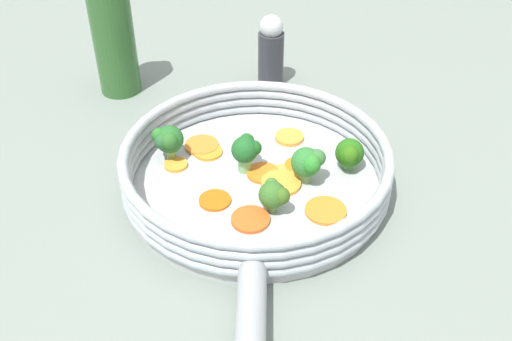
{
  "coord_description": "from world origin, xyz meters",
  "views": [
    {
      "loc": [
        0.44,
        0.32,
        0.45
      ],
      "look_at": [
        0.0,
        0.0,
        0.03
      ],
      "focal_mm": 42.0,
      "sensor_mm": 36.0,
      "label": 1
    }
  ],
  "objects_px": {
    "skillet": "(256,185)",
    "carrot_slice_10": "(285,175)",
    "carrot_slice_4": "(326,210)",
    "broccoli_floret_4": "(168,140)",
    "carrot_slice_5": "(250,219)",
    "salt_shaker": "(271,51)",
    "carrot_slice_1": "(298,166)",
    "carrot_slice_3": "(281,183)",
    "carrot_slice_6": "(202,145)",
    "broccoli_floret_3": "(309,163)",
    "carrot_slice_0": "(176,165)",
    "broccoli_floret_0": "(246,150)",
    "carrot_slice_8": "(208,152)",
    "carrot_slice_2": "(266,174)",
    "broccoli_floret_1": "(274,195)",
    "broccoli_floret_2": "(349,154)",
    "oil_bottle": "(113,36)",
    "carrot_slice_9": "(289,137)",
    "carrot_slice_7": "(215,200)"
  },
  "relations": [
    {
      "from": "salt_shaker",
      "to": "oil_bottle",
      "type": "relative_size",
      "value": 0.52
    },
    {
      "from": "carrot_slice_2",
      "to": "broccoli_floret_3",
      "type": "relative_size",
      "value": 0.88
    },
    {
      "from": "carrot_slice_3",
      "to": "carrot_slice_9",
      "type": "bearing_deg",
      "value": -152.84
    },
    {
      "from": "oil_bottle",
      "to": "carrot_slice_9",
      "type": "bearing_deg",
      "value": 94.64
    },
    {
      "from": "carrot_slice_3",
      "to": "broccoli_floret_1",
      "type": "distance_m",
      "value": 0.05
    },
    {
      "from": "skillet",
      "to": "salt_shaker",
      "type": "xyz_separation_m",
      "value": [
        -0.22,
        -0.13,
        0.05
      ]
    },
    {
      "from": "carrot_slice_10",
      "to": "broccoli_floret_0",
      "type": "distance_m",
      "value": 0.05
    },
    {
      "from": "skillet",
      "to": "salt_shaker",
      "type": "bearing_deg",
      "value": -149.37
    },
    {
      "from": "carrot_slice_2",
      "to": "salt_shaker",
      "type": "relative_size",
      "value": 0.36
    },
    {
      "from": "carrot_slice_0",
      "to": "broccoli_floret_4",
      "type": "distance_m",
      "value": 0.03
    },
    {
      "from": "skillet",
      "to": "carrot_slice_2",
      "type": "bearing_deg",
      "value": 165.86
    },
    {
      "from": "broccoli_floret_1",
      "to": "carrot_slice_10",
      "type": "bearing_deg",
      "value": -157.98
    },
    {
      "from": "carrot_slice_4",
      "to": "broccoli_floret_3",
      "type": "bearing_deg",
      "value": -126.74
    },
    {
      "from": "carrot_slice_6",
      "to": "broccoli_floret_3",
      "type": "bearing_deg",
      "value": 97.12
    },
    {
      "from": "broccoli_floret_0",
      "to": "carrot_slice_5",
      "type": "bearing_deg",
      "value": 39.22
    },
    {
      "from": "carrot_slice_5",
      "to": "broccoli_floret_1",
      "type": "distance_m",
      "value": 0.04
    },
    {
      "from": "broccoli_floret_1",
      "to": "broccoli_floret_2",
      "type": "xyz_separation_m",
      "value": [
        -0.11,
        0.03,
        0.0
      ]
    },
    {
      "from": "skillet",
      "to": "carrot_slice_3",
      "type": "distance_m",
      "value": 0.03
    },
    {
      "from": "carrot_slice_7",
      "to": "carrot_slice_9",
      "type": "xyz_separation_m",
      "value": [
        -0.15,
        0.0,
        0.0
      ]
    },
    {
      "from": "skillet",
      "to": "salt_shaker",
      "type": "height_order",
      "value": "salt_shaker"
    },
    {
      "from": "broccoli_floret_0",
      "to": "salt_shaker",
      "type": "distance_m",
      "value": 0.23
    },
    {
      "from": "broccoli_floret_4",
      "to": "broccoli_floret_3",
      "type": "bearing_deg",
      "value": 111.3
    },
    {
      "from": "carrot_slice_5",
      "to": "carrot_slice_4",
      "type": "bearing_deg",
      "value": 135.8
    },
    {
      "from": "carrot_slice_10",
      "to": "carrot_slice_9",
      "type": "bearing_deg",
      "value": -150.77
    },
    {
      "from": "carrot_slice_6",
      "to": "carrot_slice_1",
      "type": "bearing_deg",
      "value": 106.14
    },
    {
      "from": "broccoli_floret_1",
      "to": "broccoli_floret_4",
      "type": "height_order",
      "value": "broccoli_floret_4"
    },
    {
      "from": "carrot_slice_7",
      "to": "carrot_slice_9",
      "type": "distance_m",
      "value": 0.15
    },
    {
      "from": "carrot_slice_2",
      "to": "broccoli_floret_3",
      "type": "distance_m",
      "value": 0.06
    },
    {
      "from": "carrot_slice_0",
      "to": "broccoli_floret_4",
      "type": "relative_size",
      "value": 0.62
    },
    {
      "from": "skillet",
      "to": "carrot_slice_4",
      "type": "relative_size",
      "value": 6.48
    },
    {
      "from": "carrot_slice_4",
      "to": "carrot_slice_6",
      "type": "height_order",
      "value": "same"
    },
    {
      "from": "carrot_slice_4",
      "to": "salt_shaker",
      "type": "distance_m",
      "value": 0.31
    },
    {
      "from": "broccoli_floret_0",
      "to": "carrot_slice_8",
      "type": "bearing_deg",
      "value": -89.36
    },
    {
      "from": "carrot_slice_2",
      "to": "broccoli_floret_3",
      "type": "bearing_deg",
      "value": 112.4
    },
    {
      "from": "carrot_slice_3",
      "to": "broccoli_floret_3",
      "type": "height_order",
      "value": "broccoli_floret_3"
    },
    {
      "from": "carrot_slice_5",
      "to": "salt_shaker",
      "type": "height_order",
      "value": "salt_shaker"
    },
    {
      "from": "carrot_slice_1",
      "to": "oil_bottle",
      "type": "relative_size",
      "value": 0.16
    },
    {
      "from": "carrot_slice_6",
      "to": "carrot_slice_9",
      "type": "xyz_separation_m",
      "value": [
        -0.08,
        0.08,
        0.0
      ]
    },
    {
      "from": "carrot_slice_1",
      "to": "carrot_slice_5",
      "type": "bearing_deg",
      "value": 4.79
    },
    {
      "from": "carrot_slice_0",
      "to": "broccoli_floret_3",
      "type": "height_order",
      "value": "broccoli_floret_3"
    },
    {
      "from": "skillet",
      "to": "carrot_slice_10",
      "type": "bearing_deg",
      "value": 139.73
    },
    {
      "from": "oil_bottle",
      "to": "skillet",
      "type": "bearing_deg",
      "value": 76.48
    },
    {
      "from": "carrot_slice_1",
      "to": "carrot_slice_3",
      "type": "xyz_separation_m",
      "value": [
        0.04,
        0.0,
        0.0
      ]
    },
    {
      "from": "oil_bottle",
      "to": "carrot_slice_3",
      "type": "bearing_deg",
      "value": 79.39
    },
    {
      "from": "carrot_slice_0",
      "to": "broccoli_floret_1",
      "type": "height_order",
      "value": "broccoli_floret_1"
    },
    {
      "from": "carrot_slice_2",
      "to": "carrot_slice_6",
      "type": "bearing_deg",
      "value": -90.53
    },
    {
      "from": "carrot_slice_4",
      "to": "broccoli_floret_4",
      "type": "bearing_deg",
      "value": -81.91
    },
    {
      "from": "broccoli_floret_4",
      "to": "broccoli_floret_1",
      "type": "bearing_deg",
      "value": 88.74
    },
    {
      "from": "carrot_slice_9",
      "to": "salt_shaker",
      "type": "distance_m",
      "value": 0.17
    },
    {
      "from": "carrot_slice_8",
      "to": "broccoli_floret_4",
      "type": "height_order",
      "value": "broccoli_floret_4"
    }
  ]
}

